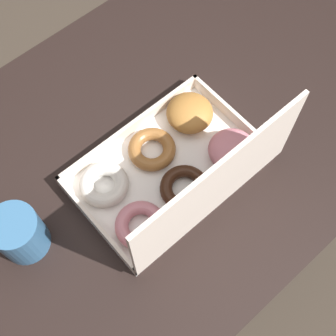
# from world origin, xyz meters

# --- Properties ---
(ground_plane) EXTENTS (8.00, 8.00, 0.00)m
(ground_plane) POSITION_xyz_m (0.00, 0.00, 0.00)
(ground_plane) COLOR #42382D
(dining_table) EXTENTS (1.27, 0.80, 0.77)m
(dining_table) POSITION_xyz_m (0.00, 0.00, 0.67)
(dining_table) COLOR black
(dining_table) RESTS_ON ground_plane
(donut_box) EXTENTS (0.39, 0.26, 0.26)m
(donut_box) POSITION_xyz_m (0.01, 0.09, 0.81)
(donut_box) COLOR white
(donut_box) RESTS_ON dining_table
(coffee_mug) EXTENTS (0.09, 0.09, 0.11)m
(coffee_mug) POSITION_xyz_m (0.33, 0.00, 0.83)
(coffee_mug) COLOR teal
(coffee_mug) RESTS_ON dining_table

